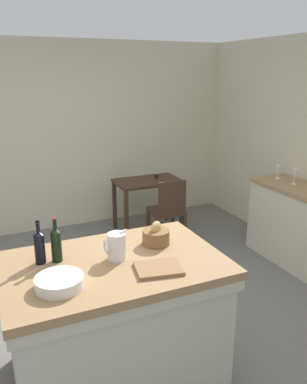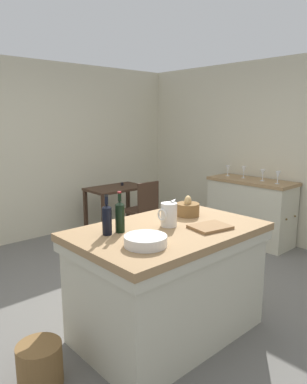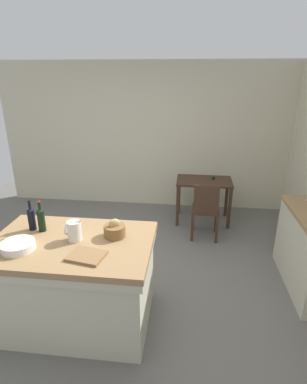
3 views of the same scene
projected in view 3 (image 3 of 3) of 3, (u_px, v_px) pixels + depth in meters
name	position (u px, v px, depth m)	size (l,w,h in m)	color
ground_plane	(116.00, 286.00, 3.69)	(6.76, 6.76, 0.00)	#66635E
wall_back	(145.00, 137.00, 5.64)	(5.32, 0.12, 2.60)	beige
island_table	(75.00, 279.00, 3.02)	(1.51, 0.99, 0.92)	#99754C
writing_desk	(204.00, 187.00, 5.13)	(0.90, 0.57, 0.78)	#3D281C
wooden_chair	(206.00, 209.00, 4.60)	(0.42, 0.42, 0.90)	#3D281C
pitcher	(74.00, 231.00, 2.85)	(0.17, 0.13, 0.23)	silver
wash_bowl	(18.00, 246.00, 2.72)	(0.30, 0.30, 0.07)	silver
bread_basket	(115.00, 230.00, 2.93)	(0.21, 0.21, 0.18)	brown
cutting_board	(87.00, 256.00, 2.62)	(0.30, 0.23, 0.02)	olive
wine_bottle_dark	(41.00, 219.00, 3.01)	(0.07, 0.07, 0.32)	black
wine_bottle_amber	(31.00, 218.00, 3.04)	(0.07, 0.07, 0.30)	black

